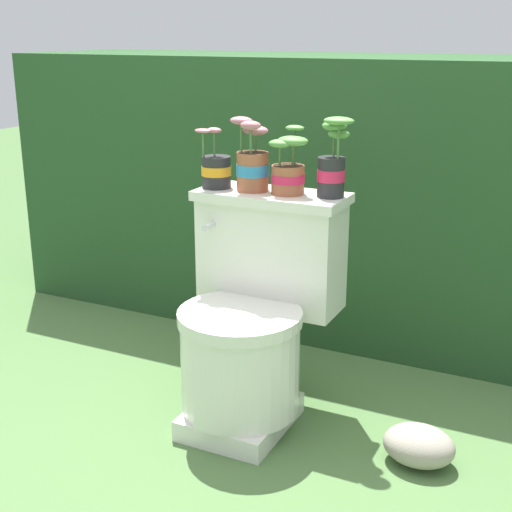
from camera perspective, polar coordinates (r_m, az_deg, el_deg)
name	(u,v)px	position (r m, az deg, el deg)	size (l,w,h in m)	color
ground_plane	(247,423)	(2.34, -0.71, -13.19)	(12.00, 12.00, 0.00)	#4C703D
hedge_backdrop	(353,193)	(3.00, 7.80, 5.01)	(2.90, 0.73, 1.10)	#234723
toilet	(253,319)	(2.24, -0.26, -5.08)	(0.48, 0.52, 0.71)	silver
potted_plant_left	(216,169)	(2.30, -3.23, 6.99)	(0.11, 0.10, 0.19)	#262628
potted_plant_midleft	(252,163)	(2.25, -0.31, 7.45)	(0.12, 0.11, 0.23)	#9E5638
potted_plant_middle	(288,170)	(2.21, 2.60, 6.87)	(0.12, 0.11, 0.21)	#9E5638
potted_plant_midright	(333,164)	(2.17, 6.14, 7.34)	(0.12, 0.10, 0.25)	#262628
garden_stone	(419,445)	(2.17, 12.90, -14.56)	(0.21, 0.17, 0.11)	#9E9384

